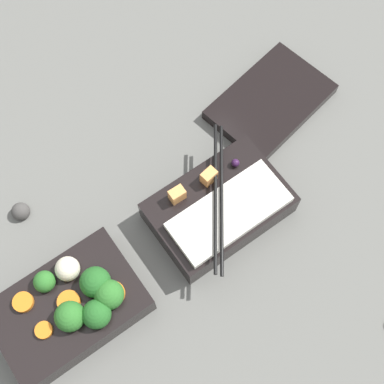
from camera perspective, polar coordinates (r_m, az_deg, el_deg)
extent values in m
plane|color=slate|center=(0.79, -4.57, -7.22)|extent=(3.00, 3.00, 0.00)
cube|color=black|center=(0.77, -12.79, -12.19)|extent=(0.20, 0.13, 0.05)
sphere|color=#236023|center=(0.73, -10.14, -12.70)|extent=(0.04, 0.04, 0.04)
sphere|color=#236023|center=(0.74, -10.41, -9.23)|extent=(0.04, 0.04, 0.04)
sphere|color=#2D7028|center=(0.75, -15.47, -9.19)|extent=(0.03, 0.03, 0.03)
sphere|color=#2D7028|center=(0.73, -8.84, -10.77)|extent=(0.04, 0.04, 0.04)
sphere|color=#2D7028|center=(0.73, -12.90, -12.80)|extent=(0.04, 0.04, 0.04)
cylinder|color=orange|center=(0.74, -8.43, -10.64)|extent=(0.04, 0.04, 0.01)
cylinder|color=orange|center=(0.74, -13.07, -11.23)|extent=(0.04, 0.04, 0.01)
cylinder|color=orange|center=(0.76, -17.57, -11.13)|extent=(0.04, 0.04, 0.01)
cylinder|color=orange|center=(0.75, -15.53, -14.01)|extent=(0.03, 0.03, 0.01)
sphere|color=beige|center=(0.75, -13.14, -7.98)|extent=(0.03, 0.03, 0.03)
cube|color=black|center=(0.80, 2.66, -1.42)|extent=(0.20, 0.13, 0.05)
cube|color=silver|center=(0.76, 3.99, -2.17)|extent=(0.17, 0.08, 0.01)
cube|color=#F4A356|center=(0.76, -1.60, -0.28)|extent=(0.02, 0.02, 0.02)
cube|color=#F4A356|center=(0.78, 1.81, 1.68)|extent=(0.02, 0.02, 0.02)
sphere|color=#381942|center=(0.79, 4.65, 3.11)|extent=(0.01, 0.01, 0.01)
cylinder|color=black|center=(0.76, 3.05, -0.37)|extent=(0.14, 0.19, 0.01)
cylinder|color=black|center=(0.76, 2.52, -0.36)|extent=(0.14, 0.19, 0.01)
cube|color=black|center=(0.90, 8.37, 9.51)|extent=(0.21, 0.16, 0.02)
sphere|color=#474442|center=(0.85, -17.80, -2.00)|extent=(0.03, 0.03, 0.03)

